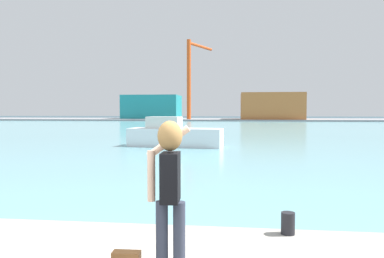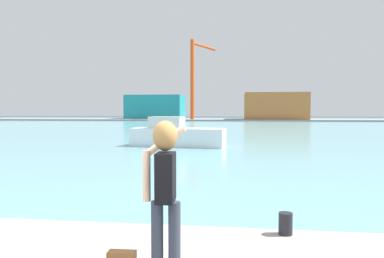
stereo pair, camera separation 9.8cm
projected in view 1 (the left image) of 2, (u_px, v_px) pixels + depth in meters
ground_plane at (228, 128)px, 53.63m from camera, size 220.00×220.00×0.00m
harbor_water at (228, 127)px, 55.61m from camera, size 140.00×100.00×0.02m
far_shore_dock at (232, 120)px, 95.27m from camera, size 140.00×20.00×0.40m
person_photographer at (169, 180)px, 4.18m from camera, size 0.53×0.55×1.74m
harbor_bollard at (288, 223)px, 5.53m from camera, size 0.21×0.21×0.33m
boat_moored at (174, 135)px, 25.50m from camera, size 6.59×2.60×2.06m
warehouse_left at (152, 107)px, 98.26m from camera, size 14.59×9.88×6.16m
warehouse_right at (271, 106)px, 91.32m from camera, size 14.81×12.68×6.39m
port_crane at (192, 72)px, 90.98m from camera, size 5.47×11.15×19.35m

